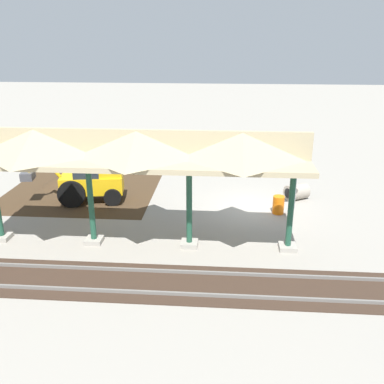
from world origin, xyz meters
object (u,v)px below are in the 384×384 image
stop_sign (297,176)px  backhoe (89,179)px  traffic_barrel (278,205)px  concrete_pipe (297,192)px

stop_sign → backhoe: backhoe is taller
backhoe → traffic_barrel: (-9.73, 0.88, -0.82)m
stop_sign → concrete_pipe: bearing=-102.4°
backhoe → concrete_pipe: 11.02m
backhoe → concrete_pipe: backhoe is taller
concrete_pipe → traffic_barrel: (1.20, 2.04, 0.03)m
traffic_barrel → stop_sign: bearing=-143.5°
stop_sign → backhoe: size_ratio=0.47×
stop_sign → traffic_barrel: stop_sign is taller
stop_sign → backhoe: (10.62, -0.22, -0.49)m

